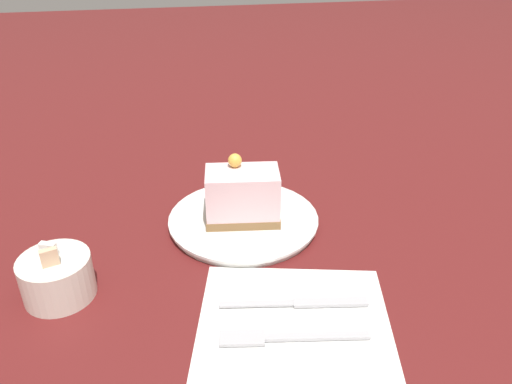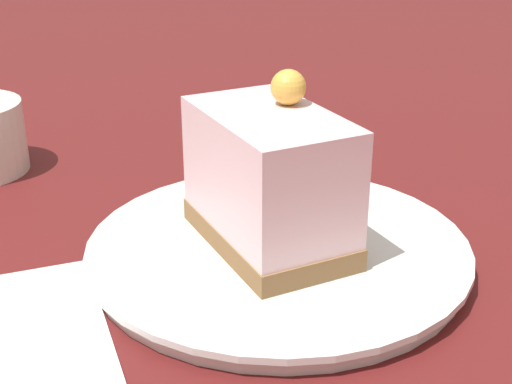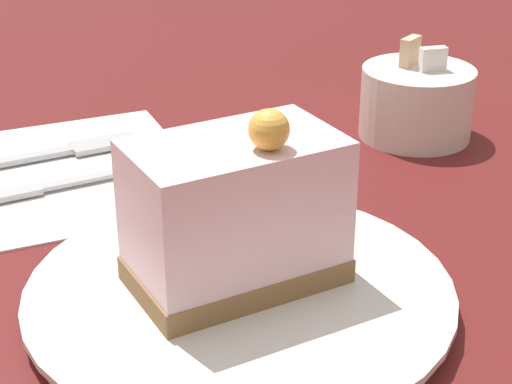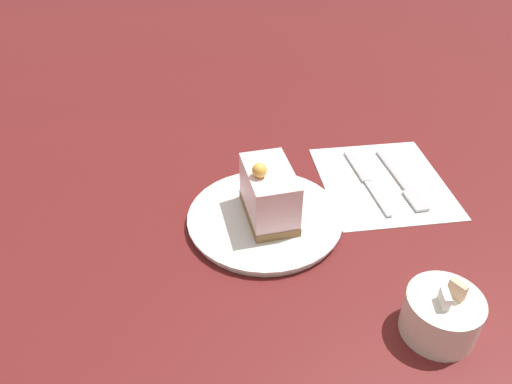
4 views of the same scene
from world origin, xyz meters
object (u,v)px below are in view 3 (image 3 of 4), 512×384
(cake_slice, at_px, (242,216))
(knife, at_px, (15,193))
(plate, at_px, (240,294))
(sugar_bowl, at_px, (417,102))
(fork, at_px, (48,154))

(cake_slice, distance_m, knife, 0.20)
(plate, xyz_separation_m, knife, (-0.19, -0.05, -0.00))
(plate, relative_size, cake_slice, 1.96)
(cake_slice, height_order, sugar_bowl, cake_slice)
(plate, bearing_deg, cake_slice, 99.18)
(fork, bearing_deg, cake_slice, 9.79)
(plate, height_order, sugar_bowl, sugar_bowl)
(fork, distance_m, knife, 0.07)
(plate, height_order, fork, plate)
(cake_slice, relative_size, knife, 0.65)
(knife, bearing_deg, plate, 22.45)
(knife, bearing_deg, cake_slice, 23.01)
(fork, height_order, sugar_bowl, sugar_bowl)
(fork, xyz_separation_m, sugar_bowl, (0.13, 0.25, 0.02))
(cake_slice, xyz_separation_m, sugar_bowl, (-0.11, 0.25, -0.03))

